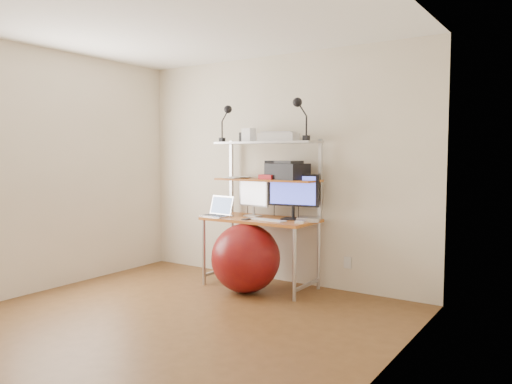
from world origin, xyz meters
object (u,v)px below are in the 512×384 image
printer (287,171)px  exercise_ball (246,258)px  monitor_black (293,193)px  laptop (219,212)px  monitor_silver (254,196)px

printer → exercise_ball: 1.01m
monitor_black → laptop: bearing=-173.0°
laptop → exercise_ball: laptop is taller
monitor_silver → monitor_black: size_ratio=0.76×
monitor_silver → laptop: size_ratio=1.22×
monitor_silver → monitor_black: (0.48, 0.01, 0.05)m
monitor_silver → monitor_black: monitor_black is taller
monitor_silver → monitor_black: bearing=5.4°
monitor_silver → printer: size_ratio=0.92×
monitor_silver → laptop: (-0.32, -0.20, -0.18)m
exercise_ball → monitor_black: bearing=45.5°
laptop → exercise_ball: (0.45, -0.14, -0.43)m
laptop → printer: (0.71, 0.26, 0.46)m
monitor_black → laptop: monitor_black is taller
laptop → printer: size_ratio=0.75×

